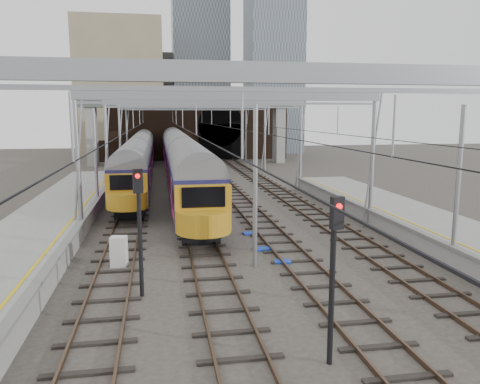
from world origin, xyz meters
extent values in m
plane|color=#38332D|center=(0.00, 0.00, 0.00)|extent=(160.00, 160.00, 0.00)
cube|color=gray|center=(-10.20, 2.50, 0.55)|extent=(4.20, 55.00, 1.10)
cube|color=slate|center=(-8.15, 2.50, 1.05)|extent=(0.35, 55.00, 0.12)
cube|color=gold|center=(-8.65, 2.50, 1.11)|extent=(0.12, 55.00, 0.01)
cube|color=slate|center=(8.15, -1.50, 1.05)|extent=(0.35, 47.00, 0.12)
cube|color=#4C3828|center=(-6.72, 15.00, 0.09)|extent=(0.08, 80.00, 0.16)
cube|color=#4C3828|center=(-5.28, 15.00, 0.09)|extent=(0.08, 80.00, 0.16)
cube|color=black|center=(-6.00, 15.00, 0.01)|extent=(2.40, 80.00, 0.14)
cube|color=#4C3828|center=(-2.72, 15.00, 0.09)|extent=(0.08, 80.00, 0.16)
cube|color=#4C3828|center=(-1.28, 15.00, 0.09)|extent=(0.08, 80.00, 0.16)
cube|color=black|center=(-2.00, 15.00, 0.01)|extent=(2.40, 80.00, 0.14)
cube|color=#4C3828|center=(1.28, 15.00, 0.09)|extent=(0.08, 80.00, 0.16)
cube|color=#4C3828|center=(2.72, 15.00, 0.09)|extent=(0.08, 80.00, 0.16)
cube|color=black|center=(2.00, 15.00, 0.01)|extent=(2.40, 80.00, 0.14)
cube|color=#4C3828|center=(5.28, 15.00, 0.09)|extent=(0.08, 80.00, 0.16)
cube|color=#4C3828|center=(6.72, 15.00, 0.09)|extent=(0.08, 80.00, 0.16)
cube|color=black|center=(6.00, 15.00, 0.01)|extent=(2.40, 80.00, 0.14)
cube|color=gray|center=(0.00, -6.00, 7.60)|extent=(16.80, 0.28, 0.50)
cylinder|color=gray|center=(-8.20, 8.00, 4.00)|extent=(0.24, 0.24, 8.00)
cylinder|color=gray|center=(8.20, 8.00, 4.00)|extent=(0.24, 0.24, 8.00)
cube|color=gray|center=(0.00, 8.00, 7.60)|extent=(16.80, 0.28, 0.50)
cylinder|color=gray|center=(-8.20, 22.00, 4.00)|extent=(0.24, 0.24, 8.00)
cylinder|color=gray|center=(8.20, 22.00, 4.00)|extent=(0.24, 0.24, 8.00)
cube|color=gray|center=(0.00, 22.00, 7.60)|extent=(16.80, 0.28, 0.50)
cylinder|color=gray|center=(-8.20, 36.00, 4.00)|extent=(0.24, 0.24, 8.00)
cylinder|color=gray|center=(8.20, 36.00, 4.00)|extent=(0.24, 0.24, 8.00)
cube|color=gray|center=(0.00, 36.00, 7.60)|extent=(16.80, 0.28, 0.50)
cylinder|color=gray|center=(-8.20, 48.00, 4.00)|extent=(0.24, 0.24, 8.00)
cylinder|color=gray|center=(8.20, 48.00, 4.00)|extent=(0.24, 0.24, 8.00)
cube|color=gray|center=(0.00, 48.00, 7.60)|extent=(16.80, 0.28, 0.50)
cube|color=black|center=(-6.00, 15.00, 5.50)|extent=(0.03, 80.00, 0.03)
cube|color=black|center=(-2.00, 15.00, 5.50)|extent=(0.03, 80.00, 0.03)
cube|color=black|center=(2.00, 15.00, 5.50)|extent=(0.03, 80.00, 0.03)
cube|color=black|center=(6.00, 15.00, 5.50)|extent=(0.03, 80.00, 0.03)
cube|color=#301F15|center=(2.00, 52.00, 4.50)|extent=(26.00, 2.00, 9.00)
cube|color=black|center=(5.00, 50.98, 2.60)|extent=(6.50, 0.10, 5.20)
cylinder|color=black|center=(5.00, 50.98, 5.20)|extent=(6.50, 0.10, 6.50)
cube|color=#301F15|center=(-10.00, 51.00, 1.50)|extent=(6.00, 1.50, 3.00)
cube|color=gray|center=(-12.50, 46.00, 4.10)|extent=(1.20, 2.50, 8.20)
cube|color=gray|center=(12.50, 46.00, 4.10)|extent=(1.20, 2.50, 8.20)
cube|color=#49524C|center=(0.00, 46.00, 8.20)|extent=(28.00, 3.00, 1.40)
cube|color=gray|center=(0.00, 46.00, 9.10)|extent=(28.00, 3.00, 0.30)
cube|color=tan|center=(-10.00, 66.00, 11.00)|extent=(14.00, 12.00, 22.00)
cube|color=#4C5660|center=(4.00, 72.00, 16.00)|extent=(10.00, 10.00, 32.00)
cube|color=gray|center=(-2.00, 80.00, 9.00)|extent=(18.00, 14.00, 18.00)
cube|color=black|center=(-2.00, 36.92, 0.35)|extent=(2.17, 64.39, 0.70)
cube|color=#161549|center=(-2.00, 36.92, 2.23)|extent=(2.76, 64.39, 2.47)
cylinder|color=slate|center=(-2.00, 36.92, 3.47)|extent=(2.71, 63.89, 2.71)
cube|color=black|center=(-2.00, 36.92, 2.63)|extent=(2.78, 63.19, 0.74)
cube|color=#C63D7B|center=(-2.00, 36.92, 1.54)|extent=(2.78, 63.39, 0.12)
cube|color=#C28818|center=(-2.00, 4.58, 2.13)|extent=(2.71, 0.60, 2.27)
cube|color=black|center=(-2.00, 4.41, 2.73)|extent=(2.07, 0.08, 0.99)
cube|color=black|center=(-6.00, 33.58, 0.35)|extent=(2.00, 44.52, 0.70)
cube|color=#161549|center=(-6.00, 33.58, 2.14)|extent=(2.55, 44.52, 2.28)
cylinder|color=slate|center=(-6.00, 33.58, 3.28)|extent=(2.50, 44.02, 2.50)
cube|color=black|center=(-6.00, 33.58, 2.50)|extent=(2.57, 43.32, 0.68)
cube|color=#C63D7B|center=(-6.00, 33.58, 1.50)|extent=(2.57, 43.52, 0.11)
cube|color=#C28818|center=(-6.00, 11.17, 2.04)|extent=(2.50, 0.60, 2.08)
cube|color=black|center=(-6.00, 11.00, 2.59)|extent=(1.91, 0.08, 0.91)
cylinder|color=black|center=(-4.78, -0.66, 2.29)|extent=(0.15, 0.15, 4.59)
cube|color=black|center=(-4.78, -0.84, 4.30)|extent=(0.36, 0.24, 0.86)
sphere|color=red|center=(-4.78, -0.96, 4.49)|extent=(0.17, 0.17, 0.17)
cylinder|color=black|center=(0.32, -6.34, 2.22)|extent=(0.15, 0.15, 4.44)
cube|color=black|center=(0.32, -6.52, 4.16)|extent=(0.36, 0.25, 0.83)
sphere|color=red|center=(0.32, -6.64, 4.35)|extent=(0.17, 0.17, 0.17)
cube|color=silver|center=(-5.87, 3.00, 0.67)|extent=(0.76, 0.67, 1.35)
cube|color=#1739AF|center=(0.86, 7.55, 0.04)|extent=(0.81, 0.62, 0.09)
cube|color=#1739AF|center=(1.34, 2.28, 0.04)|extent=(0.81, 0.63, 0.09)
cube|color=#1739AF|center=(0.84, 4.39, 0.05)|extent=(0.84, 0.62, 0.10)
camera|label=1|loc=(-4.04, -17.37, 6.59)|focal=35.00mm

